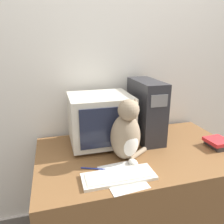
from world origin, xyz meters
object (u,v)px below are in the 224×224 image
object	(u,v)px
computer_tower	(146,110)
cat	(127,133)
book_stack	(218,143)
crt_monitor	(100,119)
pen	(93,169)
keyboard	(119,176)

from	to	relation	value
computer_tower	cat	world-z (taller)	computer_tower
computer_tower	book_stack	size ratio (longest dim) A/B	2.84
cat	crt_monitor	bearing A→B (deg)	101.97
cat	computer_tower	bearing A→B (deg)	35.73
pen	crt_monitor	bearing A→B (deg)	69.96
computer_tower	cat	xyz separation A→B (m)	(-0.25, -0.27, -0.05)
pen	book_stack	bearing A→B (deg)	2.91
book_stack	pen	size ratio (longest dim) A/B	1.13
keyboard	pen	xyz separation A→B (m)	(-0.12, 0.13, -0.01)
keyboard	pen	bearing A→B (deg)	134.10
crt_monitor	cat	bearing A→B (deg)	-66.73
pen	cat	bearing A→B (deg)	16.54
crt_monitor	book_stack	world-z (taller)	crt_monitor
computer_tower	keyboard	size ratio (longest dim) A/B	1.11
keyboard	pen	world-z (taller)	keyboard
computer_tower	keyboard	xyz separation A→B (m)	(-0.36, -0.47, -0.22)
keyboard	cat	distance (m)	0.28
crt_monitor	computer_tower	xyz separation A→B (m)	(0.37, 0.01, 0.04)
crt_monitor	cat	distance (m)	0.29
keyboard	book_stack	size ratio (longest dim) A/B	2.56
keyboard	cat	size ratio (longest dim) A/B	1.02
computer_tower	book_stack	xyz separation A→B (m)	(0.45, -0.29, -0.20)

